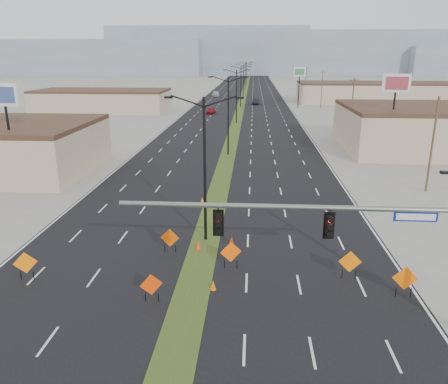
# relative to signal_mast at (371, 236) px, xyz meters

# --- Properties ---
(ground) EXTENTS (600.00, 600.00, 0.00)m
(ground) POSITION_rel_signal_mast_xyz_m (-8.56, -2.00, -4.79)
(ground) COLOR gray
(ground) RESTS_ON ground
(road_surface) EXTENTS (25.00, 400.00, 0.02)m
(road_surface) POSITION_rel_signal_mast_xyz_m (-8.56, 98.00, -4.79)
(road_surface) COLOR black
(road_surface) RESTS_ON ground
(median_strip) EXTENTS (2.00, 400.00, 0.04)m
(median_strip) POSITION_rel_signal_mast_xyz_m (-8.56, 98.00, -4.79)
(median_strip) COLOR #304418
(median_strip) RESTS_ON ground
(building_sw_far) EXTENTS (30.00, 14.00, 4.50)m
(building_sw_far) POSITION_rel_signal_mast_xyz_m (-40.56, 83.00, -2.54)
(building_sw_far) COLOR tan
(building_sw_far) RESTS_ON ground
(building_se_far) EXTENTS (44.00, 16.00, 5.00)m
(building_se_far) POSITION_rel_signal_mast_xyz_m (29.44, 108.00, -2.29)
(building_se_far) COLOR tan
(building_se_far) RESTS_ON ground
(mesa_west) EXTENTS (180.00, 50.00, 22.00)m
(mesa_west) POSITION_rel_signal_mast_xyz_m (-128.56, 278.00, 6.21)
(mesa_west) COLOR gray
(mesa_west) RESTS_ON ground
(mesa_center) EXTENTS (220.00, 50.00, 28.00)m
(mesa_center) POSITION_rel_signal_mast_xyz_m (31.44, 298.00, 9.21)
(mesa_center) COLOR gray
(mesa_center) RESTS_ON ground
(mesa_backdrop) EXTENTS (140.00, 50.00, 32.00)m
(mesa_backdrop) POSITION_rel_signal_mast_xyz_m (-38.56, 318.00, 11.21)
(mesa_backdrop) COLOR gray
(mesa_backdrop) RESTS_ON ground
(signal_mast) EXTENTS (16.30, 0.60, 8.00)m
(signal_mast) POSITION_rel_signal_mast_xyz_m (0.00, 0.00, 0.00)
(signal_mast) COLOR slate
(signal_mast) RESTS_ON ground
(streetlight_0) EXTENTS (5.15, 0.24, 10.02)m
(streetlight_0) POSITION_rel_signal_mast_xyz_m (-8.56, 10.00, 0.63)
(streetlight_0) COLOR black
(streetlight_0) RESTS_ON ground
(streetlight_1) EXTENTS (5.15, 0.24, 10.02)m
(streetlight_1) POSITION_rel_signal_mast_xyz_m (-8.56, 38.00, 0.63)
(streetlight_1) COLOR black
(streetlight_1) RESTS_ON ground
(streetlight_2) EXTENTS (5.15, 0.24, 10.02)m
(streetlight_2) POSITION_rel_signal_mast_xyz_m (-8.56, 66.00, 0.63)
(streetlight_2) COLOR black
(streetlight_2) RESTS_ON ground
(streetlight_3) EXTENTS (5.15, 0.24, 10.02)m
(streetlight_3) POSITION_rel_signal_mast_xyz_m (-8.56, 94.00, 0.63)
(streetlight_3) COLOR black
(streetlight_3) RESTS_ON ground
(streetlight_4) EXTENTS (5.15, 0.24, 10.02)m
(streetlight_4) POSITION_rel_signal_mast_xyz_m (-8.56, 122.00, 0.63)
(streetlight_4) COLOR black
(streetlight_4) RESTS_ON ground
(streetlight_5) EXTENTS (5.15, 0.24, 10.02)m
(streetlight_5) POSITION_rel_signal_mast_xyz_m (-8.56, 150.00, 0.63)
(streetlight_5) COLOR black
(streetlight_5) RESTS_ON ground
(streetlight_6) EXTENTS (5.15, 0.24, 10.02)m
(streetlight_6) POSITION_rel_signal_mast_xyz_m (-8.56, 178.00, 0.63)
(streetlight_6) COLOR black
(streetlight_6) RESTS_ON ground
(utility_pole_0) EXTENTS (1.60, 0.20, 9.00)m
(utility_pole_0) POSITION_rel_signal_mast_xyz_m (11.44, 23.00, -0.12)
(utility_pole_0) COLOR #4C3823
(utility_pole_0) RESTS_ON ground
(utility_pole_1) EXTENTS (1.60, 0.20, 9.00)m
(utility_pole_1) POSITION_rel_signal_mast_xyz_m (11.44, 58.00, -0.12)
(utility_pole_1) COLOR #4C3823
(utility_pole_1) RESTS_ON ground
(utility_pole_2) EXTENTS (1.60, 0.20, 9.00)m
(utility_pole_2) POSITION_rel_signal_mast_xyz_m (11.44, 93.00, -0.12)
(utility_pole_2) COLOR #4C3823
(utility_pole_2) RESTS_ON ground
(utility_pole_3) EXTENTS (1.60, 0.20, 9.00)m
(utility_pole_3) POSITION_rel_signal_mast_xyz_m (11.44, 128.00, -0.12)
(utility_pole_3) COLOR #4C3823
(utility_pole_3) RESTS_ON ground
(car_left) EXTENTS (2.02, 4.12, 1.35)m
(car_left) POSITION_rel_signal_mast_xyz_m (-14.81, 80.19, -4.12)
(car_left) COLOR maroon
(car_left) RESTS_ON ground
(car_mid) EXTENTS (1.90, 4.68, 1.51)m
(car_mid) POSITION_rel_signal_mast_xyz_m (-4.69, 100.81, -4.04)
(car_mid) COLOR black
(car_mid) RESTS_ON ground
(car_far) EXTENTS (2.32, 5.16, 1.47)m
(car_far) POSITION_rel_signal_mast_xyz_m (-17.35, 123.30, -4.06)
(car_far) COLOR #ABAFB5
(car_far) RESTS_ON ground
(construction_sign_0) EXTENTS (1.22, 0.55, 1.75)m
(construction_sign_0) POSITION_rel_signal_mast_xyz_m (-18.35, 3.55, -3.76)
(construction_sign_0) COLOR orange
(construction_sign_0) RESTS_ON ground
(construction_sign_1) EXTENTS (1.12, 0.51, 1.60)m
(construction_sign_1) POSITION_rel_signal_mast_xyz_m (-10.56, 1.72, -3.86)
(construction_sign_1) COLOR #E83D04
(construction_sign_1) RESTS_ON ground
(construction_sign_2) EXTENTS (1.25, 0.12, 1.66)m
(construction_sign_2) POSITION_rel_signal_mast_xyz_m (-10.70, 7.81, -3.81)
(construction_sign_2) COLOR #D54B04
(construction_sign_2) RESTS_ON ground
(construction_sign_3) EXTENTS (1.28, 0.42, 1.76)m
(construction_sign_3) POSITION_rel_signal_mast_xyz_m (-6.56, 5.78, -3.75)
(construction_sign_3) COLOR #FF5505
(construction_sign_3) RESTS_ON ground
(construction_sign_4) EXTENTS (1.33, 0.05, 1.77)m
(construction_sign_4) POSITION_rel_signal_mast_xyz_m (0.42, 4.90, -3.75)
(construction_sign_4) COLOR orange
(construction_sign_4) RESTS_ON ground
(construction_sign_5) EXTENTS (1.37, 0.13, 1.83)m
(construction_sign_5) POSITION_rel_signal_mast_xyz_m (2.94, 3.02, -3.71)
(construction_sign_5) COLOR #E85B04
(construction_sign_5) RESTS_ON ground
(cone_0) EXTENTS (0.42, 0.42, 0.58)m
(cone_0) POSITION_rel_signal_mast_xyz_m (-7.41, 3.12, -4.50)
(cone_0) COLOR orange
(cone_0) RESTS_ON ground
(cone_1) EXTENTS (0.46, 0.46, 0.60)m
(cone_1) POSITION_rel_signal_mast_xyz_m (-8.90, 8.38, -4.49)
(cone_1) COLOR #FC3B05
(cone_1) RESTS_ON ground
(cone_2) EXTENTS (0.42, 0.42, 0.54)m
(cone_2) POSITION_rel_signal_mast_xyz_m (-6.68, 9.46, -4.52)
(cone_2) COLOR #E63D04
(cone_2) RESTS_ON ground
(cone_3) EXTENTS (0.46, 0.46, 0.59)m
(cone_3) POSITION_rel_signal_mast_xyz_m (-9.70, 17.86, -4.49)
(cone_3) COLOR orange
(cone_3) RESTS_ON ground
(pole_sign_west) EXTENTS (3.27, 0.87, 10.00)m
(pole_sign_west) POSITION_rel_signal_mast_xyz_m (-29.52, 23.14, 3.40)
(pole_sign_west) COLOR black
(pole_sign_west) RESTS_ON ground
(pole_sign_east_near) EXTENTS (3.40, 0.76, 10.38)m
(pole_sign_east_near) POSITION_rel_signal_mast_xyz_m (12.42, 38.77, 3.73)
(pole_sign_east_near) COLOR black
(pole_sign_east_near) RESTS_ON ground
(pole_sign_east_far) EXTENTS (3.06, 1.59, 9.78)m
(pole_sign_east_far) POSITION_rel_signal_mast_xyz_m (5.80, 92.75, 3.20)
(pole_sign_east_far) COLOR black
(pole_sign_east_far) RESTS_ON ground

